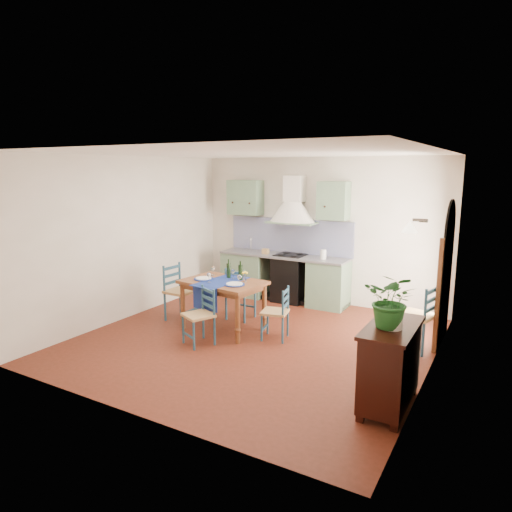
{
  "coord_description": "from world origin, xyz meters",
  "views": [
    {
      "loc": [
        3.3,
        -5.73,
        2.57
      ],
      "look_at": [
        -0.14,
        0.3,
        1.25
      ],
      "focal_mm": 32.0,
      "sensor_mm": 36.0,
      "label": 1
    }
  ],
  "objects_px": {
    "dining_table": "(223,287)",
    "chair_near": "(200,315)",
    "potted_plant": "(392,300)",
    "sideboard": "(390,363)"
  },
  "relations": [
    {
      "from": "dining_table",
      "to": "chair_near",
      "type": "relative_size",
      "value": 1.59
    },
    {
      "from": "dining_table",
      "to": "potted_plant",
      "type": "distance_m",
      "value": 3.23
    },
    {
      "from": "dining_table",
      "to": "chair_near",
      "type": "height_order",
      "value": "dining_table"
    },
    {
      "from": "dining_table",
      "to": "potted_plant",
      "type": "bearing_deg",
      "value": -22.77
    },
    {
      "from": "dining_table",
      "to": "chair_near",
      "type": "bearing_deg",
      "value": -86.02
    },
    {
      "from": "chair_near",
      "to": "potted_plant",
      "type": "bearing_deg",
      "value": -10.76
    },
    {
      "from": "dining_table",
      "to": "potted_plant",
      "type": "height_order",
      "value": "potted_plant"
    },
    {
      "from": "chair_near",
      "to": "potted_plant",
      "type": "xyz_separation_m",
      "value": [
        2.89,
        -0.55,
        0.79
      ]
    },
    {
      "from": "sideboard",
      "to": "potted_plant",
      "type": "relative_size",
      "value": 1.75
    },
    {
      "from": "dining_table",
      "to": "potted_plant",
      "type": "xyz_separation_m",
      "value": [
        2.94,
        -1.23,
        0.52
      ]
    }
  ]
}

